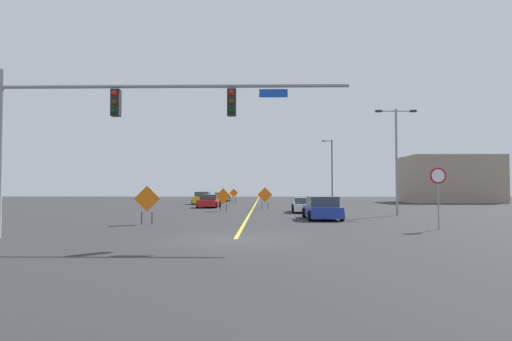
{
  "coord_description": "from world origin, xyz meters",
  "views": [
    {
      "loc": [
        1.12,
        -16.83,
        1.98
      ],
      "look_at": [
        0.24,
        27.07,
        3.68
      ],
      "focal_mm": 30.77,
      "sensor_mm": 36.0,
      "label": 1
    }
  ],
  "objects_px": {
    "street_lamp_far_right": "(396,152)",
    "construction_sign_right_lane": "(265,196)",
    "car_red_distant": "(209,201)",
    "construction_sign_median_near": "(147,200)",
    "car_yellow_far": "(202,198)",
    "car_silver_mid": "(222,197)",
    "car_white_passing": "(305,205)",
    "construction_sign_left_shoulder": "(223,197)",
    "car_blue_approaching": "(322,209)",
    "construction_sign_right_shoulder": "(234,194)",
    "traffic_signal_assembly": "(120,113)",
    "street_lamp_near_right": "(331,168)",
    "stop_sign": "(438,186)"
  },
  "relations": [
    {
      "from": "street_lamp_far_right",
      "to": "construction_sign_right_lane",
      "type": "height_order",
      "value": "street_lamp_far_right"
    },
    {
      "from": "car_red_distant",
      "to": "construction_sign_median_near",
      "type": "bearing_deg",
      "value": -92.38
    },
    {
      "from": "car_yellow_far",
      "to": "car_silver_mid",
      "type": "distance_m",
      "value": 10.02
    },
    {
      "from": "construction_sign_median_near",
      "to": "car_silver_mid",
      "type": "height_order",
      "value": "construction_sign_median_near"
    },
    {
      "from": "car_white_passing",
      "to": "car_yellow_far",
      "type": "height_order",
      "value": "car_yellow_far"
    },
    {
      "from": "car_silver_mid",
      "to": "car_white_passing",
      "type": "bearing_deg",
      "value": -70.77
    },
    {
      "from": "construction_sign_left_shoulder",
      "to": "construction_sign_median_near",
      "type": "height_order",
      "value": "construction_sign_median_near"
    },
    {
      "from": "car_blue_approaching",
      "to": "construction_sign_right_lane",
      "type": "bearing_deg",
      "value": 105.24
    },
    {
      "from": "construction_sign_right_shoulder",
      "to": "car_white_passing",
      "type": "xyz_separation_m",
      "value": [
        7.11,
        -19.26,
        -0.59
      ]
    },
    {
      "from": "construction_sign_right_lane",
      "to": "car_blue_approaching",
      "type": "distance_m",
      "value": 13.5
    },
    {
      "from": "car_white_passing",
      "to": "car_silver_mid",
      "type": "xyz_separation_m",
      "value": [
        -9.34,
        26.78,
        0.02
      ]
    },
    {
      "from": "traffic_signal_assembly",
      "to": "street_lamp_near_right",
      "type": "bearing_deg",
      "value": 71.95
    },
    {
      "from": "street_lamp_near_right",
      "to": "car_blue_approaching",
      "type": "relative_size",
      "value": 1.93
    },
    {
      "from": "traffic_signal_assembly",
      "to": "car_white_passing",
      "type": "distance_m",
      "value": 20.79
    },
    {
      "from": "stop_sign",
      "to": "car_red_distant",
      "type": "relative_size",
      "value": 0.67
    },
    {
      "from": "construction_sign_left_shoulder",
      "to": "stop_sign",
      "type": "bearing_deg",
      "value": -53.69
    },
    {
      "from": "construction_sign_median_near",
      "to": "construction_sign_right_shoulder",
      "type": "height_order",
      "value": "construction_sign_median_near"
    },
    {
      "from": "car_silver_mid",
      "to": "car_blue_approaching",
      "type": "bearing_deg",
      "value": -74.34
    },
    {
      "from": "construction_sign_median_near",
      "to": "car_silver_mid",
      "type": "distance_m",
      "value": 38.42
    },
    {
      "from": "car_yellow_far",
      "to": "traffic_signal_assembly",
      "type": "bearing_deg",
      "value": -87.11
    },
    {
      "from": "street_lamp_near_right",
      "to": "construction_sign_median_near",
      "type": "height_order",
      "value": "street_lamp_near_right"
    },
    {
      "from": "traffic_signal_assembly",
      "to": "stop_sign",
      "type": "distance_m",
      "value": 14.61
    },
    {
      "from": "car_white_passing",
      "to": "car_blue_approaching",
      "type": "xyz_separation_m",
      "value": [
        0.32,
        -7.7,
        0.09
      ]
    },
    {
      "from": "car_red_distant",
      "to": "car_silver_mid",
      "type": "bearing_deg",
      "value": 91.81
    },
    {
      "from": "street_lamp_near_right",
      "to": "street_lamp_far_right",
      "type": "distance_m",
      "value": 32.75
    },
    {
      "from": "street_lamp_far_right",
      "to": "car_yellow_far",
      "type": "relative_size",
      "value": 1.96
    },
    {
      "from": "construction_sign_right_lane",
      "to": "car_red_distant",
      "type": "height_order",
      "value": "construction_sign_right_lane"
    },
    {
      "from": "car_red_distant",
      "to": "street_lamp_far_right",
      "type": "bearing_deg",
      "value": -39.45
    },
    {
      "from": "street_lamp_far_right",
      "to": "construction_sign_right_lane",
      "type": "xyz_separation_m",
      "value": [
        -9.32,
        9.28,
        -3.23
      ]
    },
    {
      "from": "street_lamp_near_right",
      "to": "car_white_passing",
      "type": "distance_m",
      "value": 29.81
    },
    {
      "from": "construction_sign_median_near",
      "to": "car_blue_approaching",
      "type": "distance_m",
      "value": 10.68
    },
    {
      "from": "stop_sign",
      "to": "car_yellow_far",
      "type": "distance_m",
      "value": 34.91
    },
    {
      "from": "construction_sign_left_shoulder",
      "to": "construction_sign_median_near",
      "type": "xyz_separation_m",
      "value": [
        -2.88,
        -13.06,
        0.11
      ]
    },
    {
      "from": "construction_sign_right_lane",
      "to": "street_lamp_near_right",
      "type": "bearing_deg",
      "value": 67.57
    },
    {
      "from": "stop_sign",
      "to": "street_lamp_far_right",
      "type": "relative_size",
      "value": 0.38
    },
    {
      "from": "street_lamp_near_right",
      "to": "construction_sign_left_shoulder",
      "type": "bearing_deg",
      "value": -115.7
    },
    {
      "from": "street_lamp_far_right",
      "to": "construction_sign_left_shoulder",
      "type": "bearing_deg",
      "value": 157.19
    },
    {
      "from": "traffic_signal_assembly",
      "to": "car_red_distant",
      "type": "distance_m",
      "value": 26.9
    },
    {
      "from": "street_lamp_near_right",
      "to": "construction_sign_right_shoulder",
      "type": "xyz_separation_m",
      "value": [
        -13.57,
        -9.52,
        -3.67
      ]
    },
    {
      "from": "street_lamp_far_right",
      "to": "car_white_passing",
      "type": "height_order",
      "value": "street_lamp_far_right"
    },
    {
      "from": "car_red_distant",
      "to": "construction_sign_right_shoulder",
      "type": "bearing_deg",
      "value": 81.46
    },
    {
      "from": "traffic_signal_assembly",
      "to": "car_red_distant",
      "type": "height_order",
      "value": "traffic_signal_assembly"
    },
    {
      "from": "car_blue_approaching",
      "to": "car_silver_mid",
      "type": "bearing_deg",
      "value": 105.66
    },
    {
      "from": "street_lamp_near_right",
      "to": "construction_sign_left_shoulder",
      "type": "distance_m",
      "value": 30.59
    },
    {
      "from": "car_red_distant",
      "to": "car_silver_mid",
      "type": "height_order",
      "value": "car_silver_mid"
    },
    {
      "from": "stop_sign",
      "to": "car_white_passing",
      "type": "height_order",
      "value": "stop_sign"
    },
    {
      "from": "street_lamp_far_right",
      "to": "construction_sign_right_shoulder",
      "type": "distance_m",
      "value": 26.92
    },
    {
      "from": "car_silver_mid",
      "to": "traffic_signal_assembly",
      "type": "bearing_deg",
      "value": -89.42
    },
    {
      "from": "stop_sign",
      "to": "street_lamp_near_right",
      "type": "xyz_separation_m",
      "value": [
        1.56,
        43.16,
        2.8
      ]
    },
    {
      "from": "traffic_signal_assembly",
      "to": "car_silver_mid",
      "type": "relative_size",
      "value": 3.21
    }
  ]
}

